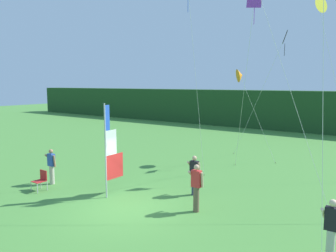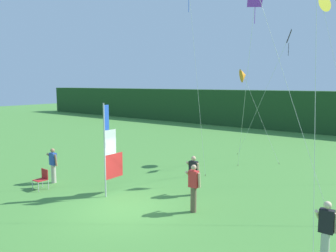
{
  "view_description": "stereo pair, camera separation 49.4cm",
  "coord_description": "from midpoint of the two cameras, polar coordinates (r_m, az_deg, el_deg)",
  "views": [
    {
      "loc": [
        8.25,
        -8.75,
        4.72
      ],
      "look_at": [
        -0.3,
        3.19,
        2.8
      ],
      "focal_mm": 35.01,
      "sensor_mm": 36.0,
      "label": 1
    },
    {
      "loc": [
        8.64,
        -8.45,
        4.72
      ],
      "look_at": [
        -0.3,
        3.19,
        2.8
      ],
      "focal_mm": 35.01,
      "sensor_mm": 36.0,
      "label": 2
    }
  ],
  "objects": [
    {
      "name": "ground_plane",
      "position": [
        12.94,
        -8.51,
        -14.03
      ],
      "size": [
        120.0,
        120.0,
        0.0
      ],
      "primitive_type": "plane",
      "color": "#478438"
    },
    {
      "name": "kite_blue_diamond_5",
      "position": [
        16.18,
        2.81,
        20.53
      ],
      "size": [
        0.66,
        1.34,
        9.44
      ],
      "color": "brown",
      "rests_on": "ground"
    },
    {
      "name": "banner_flag",
      "position": [
        13.91,
        -10.94,
        -4.46
      ],
      "size": [
        0.06,
        1.03,
        3.93
      ],
      "color": "#B7B7BC",
      "rests_on": "ground"
    },
    {
      "name": "kite_black_diamond_3",
      "position": [
        20.35,
        18.38,
        12.92
      ],
      "size": [
        3.5,
        1.09,
        7.69
      ],
      "color": "brown",
      "rests_on": "ground"
    },
    {
      "name": "person_near_banner",
      "position": [
        16.48,
        -20.43,
        -6.46
      ],
      "size": [
        0.55,
        0.48,
        1.67
      ],
      "color": "#B7B2A3",
      "rests_on": "ground"
    },
    {
      "name": "person_far_left",
      "position": [
        14.02,
        3.59,
        -8.36
      ],
      "size": [
        0.55,
        0.48,
        1.7
      ],
      "color": "#2D334C",
      "rests_on": "ground"
    },
    {
      "name": "person_far_right",
      "position": [
        12.24,
        3.8,
        -10.48
      ],
      "size": [
        0.55,
        0.48,
        1.79
      ],
      "color": "brown",
      "rests_on": "ground"
    },
    {
      "name": "distant_treeline",
      "position": [
        34.91,
        21.52,
        2.44
      ],
      "size": [
        80.0,
        2.4,
        3.99
      ],
      "primitive_type": "cube",
      "color": "#1E421E",
      "rests_on": "ground"
    },
    {
      "name": "kite_yellow_delta_0",
      "position": [
        18.34,
        24.05,
        18.5
      ],
      "size": [
        2.6,
        0.94,
        8.9
      ],
      "color": "brown",
      "rests_on": "ground"
    },
    {
      "name": "folding_chair",
      "position": [
        15.81,
        -22.1,
        -8.55
      ],
      "size": [
        0.51,
        0.51,
        0.89
      ],
      "color": "#BCBCC1",
      "rests_on": "ground"
    },
    {
      "name": "kite_orange_delta_6",
      "position": [
        19.96,
        11.77,
        8.57
      ],
      "size": [
        2.47,
        1.26,
        5.6
      ],
      "color": "brown",
      "rests_on": "ground"
    },
    {
      "name": "kite_purple_diamond_1",
      "position": [
        15.53,
        13.7,
        19.05
      ],
      "size": [
        2.51,
        3.65,
        8.83
      ],
      "color": "brown",
      "rests_on": "ground"
    },
    {
      "name": "person_mid_field",
      "position": [
        10.04,
        25.29,
        -15.7
      ],
      "size": [
        0.55,
        0.48,
        1.68
      ],
      "color": "#B7B2A3",
      "rests_on": "ground"
    }
  ]
}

